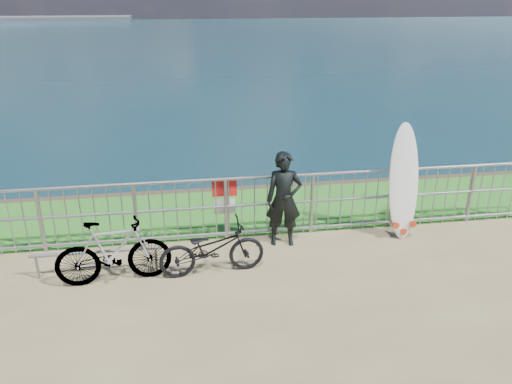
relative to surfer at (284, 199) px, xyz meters
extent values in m
plane|color=#257720|center=(-0.43, 1.42, -0.80)|extent=(120.00, 120.00, 0.00)
cube|color=brown|center=(-0.43, 2.62, -3.31)|extent=(120.00, 0.30, 5.00)
plane|color=#183B49|center=(-0.43, 88.72, -5.81)|extent=(260.00, 260.00, 0.00)
cube|color=#565E68|center=(-50.43, 166.72, -5.06)|extent=(70.00, 12.00, 1.50)
cylinder|color=gray|center=(-0.43, 0.32, 0.29)|extent=(10.00, 0.06, 0.06)
cylinder|color=gray|center=(-0.43, 0.32, -0.20)|extent=(10.00, 0.05, 0.05)
cylinder|color=gray|center=(-0.43, 0.32, -0.71)|extent=(10.00, 0.05, 0.05)
cylinder|color=gray|center=(-3.93, 0.32, -0.26)|extent=(0.06, 0.06, 1.10)
cylinder|color=gray|center=(-2.43, 0.32, -0.26)|extent=(0.06, 0.06, 1.10)
cylinder|color=gray|center=(-0.93, 0.32, -0.26)|extent=(0.06, 0.06, 1.10)
cylinder|color=gray|center=(0.57, 0.32, -0.26)|extent=(0.06, 0.06, 1.10)
cylinder|color=gray|center=(2.07, 0.32, -0.26)|extent=(0.06, 0.06, 1.10)
cylinder|color=gray|center=(3.57, 0.32, -0.26)|extent=(0.06, 0.06, 1.10)
cube|color=red|center=(-0.95, 0.38, 0.11)|extent=(0.42, 0.02, 0.30)
cube|color=white|center=(-0.95, 0.38, 0.11)|extent=(0.38, 0.01, 0.08)
cube|color=white|center=(-0.95, 0.38, -0.23)|extent=(0.36, 0.02, 0.26)
imported|color=black|center=(0.00, 0.00, 0.00)|extent=(0.63, 0.46, 1.61)
ellipsoid|color=white|center=(2.08, 0.01, 0.19)|extent=(0.53, 0.47, 2.00)
cone|color=#BF3C14|center=(1.92, -0.11, -0.52)|extent=(0.12, 0.22, 0.12)
cone|color=#BF3C14|center=(2.23, -0.11, -0.52)|extent=(0.12, 0.22, 0.12)
cone|color=#BF3C14|center=(2.08, -0.11, -0.65)|extent=(0.12, 0.22, 0.12)
imported|color=black|center=(-1.26, -0.78, -0.39)|extent=(1.63, 0.69, 0.83)
imported|color=black|center=(-2.68, -0.81, -0.31)|extent=(1.69, 0.61, 1.00)
cylinder|color=gray|center=(-2.97, -0.55, -0.43)|extent=(1.94, 0.05, 0.05)
cylinder|color=gray|center=(-3.84, -0.55, -0.62)|extent=(0.04, 0.04, 0.38)
cylinder|color=gray|center=(-2.10, -0.55, -0.62)|extent=(0.04, 0.04, 0.38)
camera|label=1|loc=(-1.62, -7.41, 3.19)|focal=35.00mm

